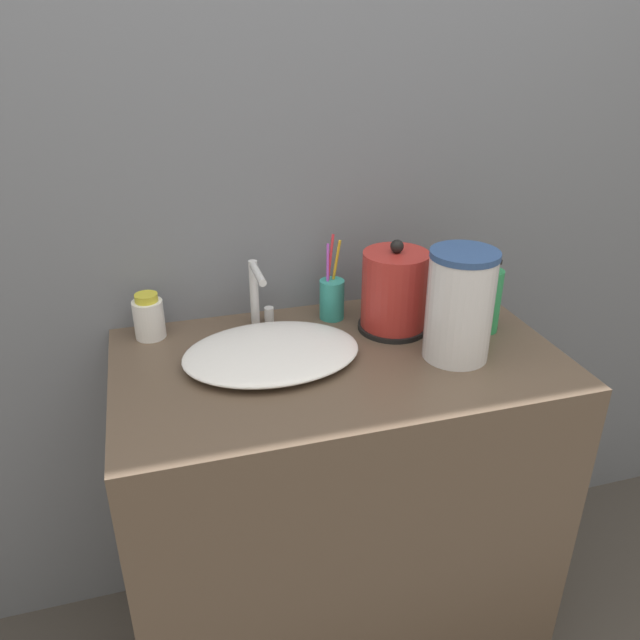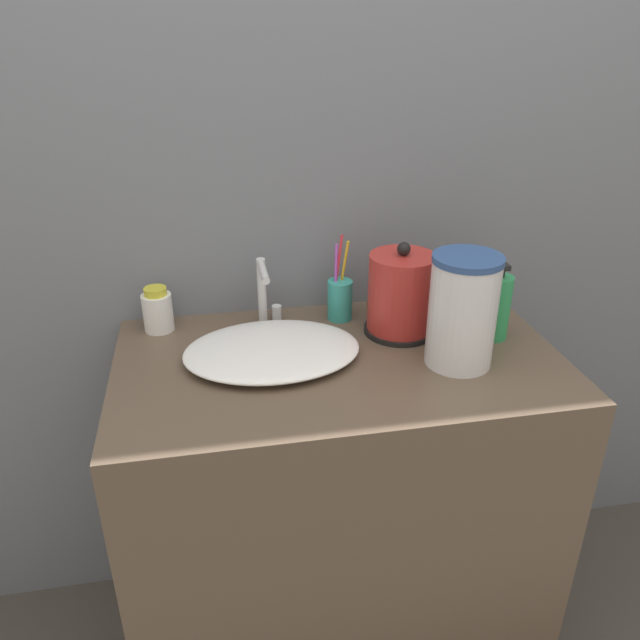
{
  "view_description": "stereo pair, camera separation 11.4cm",
  "coord_description": "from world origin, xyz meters",
  "px_view_note": "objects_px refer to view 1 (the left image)",
  "views": [
    {
      "loc": [
        -0.38,
        -0.88,
        1.59
      ],
      "look_at": [
        -0.04,
        0.29,
        0.99
      ],
      "focal_mm": 35.0,
      "sensor_mm": 36.0,
      "label": 1
    },
    {
      "loc": [
        -0.27,
        -0.91,
        1.59
      ],
      "look_at": [
        -0.04,
        0.29,
        0.99
      ],
      "focal_mm": 35.0,
      "sensor_mm": 36.0,
      "label": 2
    }
  ],
  "objects_px": {
    "toothbrush_cup": "(332,298)",
    "water_pitcher": "(460,305)",
    "lotion_bottle": "(487,300)",
    "electric_kettle": "(394,294)",
    "shampoo_bottle": "(149,317)",
    "faucet": "(258,292)"
  },
  "relations": [
    {
      "from": "lotion_bottle",
      "to": "electric_kettle",
      "type": "bearing_deg",
      "value": 161.84
    },
    {
      "from": "shampoo_bottle",
      "to": "faucet",
      "type": "bearing_deg",
      "value": -3.8
    },
    {
      "from": "toothbrush_cup",
      "to": "water_pitcher",
      "type": "height_order",
      "value": "water_pitcher"
    },
    {
      "from": "faucet",
      "to": "shampoo_bottle",
      "type": "distance_m",
      "value": 0.27
    },
    {
      "from": "electric_kettle",
      "to": "toothbrush_cup",
      "type": "xyz_separation_m",
      "value": [
        -0.13,
        0.1,
        -0.04
      ]
    },
    {
      "from": "faucet",
      "to": "toothbrush_cup",
      "type": "height_order",
      "value": "toothbrush_cup"
    },
    {
      "from": "faucet",
      "to": "lotion_bottle",
      "type": "relative_size",
      "value": 0.87
    },
    {
      "from": "electric_kettle",
      "to": "lotion_bottle",
      "type": "height_order",
      "value": "electric_kettle"
    },
    {
      "from": "shampoo_bottle",
      "to": "water_pitcher",
      "type": "distance_m",
      "value": 0.72
    },
    {
      "from": "electric_kettle",
      "to": "water_pitcher",
      "type": "xyz_separation_m",
      "value": [
        0.08,
        -0.17,
        0.03
      ]
    },
    {
      "from": "faucet",
      "to": "water_pitcher",
      "type": "xyz_separation_m",
      "value": [
        0.4,
        -0.27,
        0.03
      ]
    },
    {
      "from": "electric_kettle",
      "to": "water_pitcher",
      "type": "height_order",
      "value": "water_pitcher"
    },
    {
      "from": "faucet",
      "to": "water_pitcher",
      "type": "height_order",
      "value": "water_pitcher"
    },
    {
      "from": "lotion_bottle",
      "to": "water_pitcher",
      "type": "bearing_deg",
      "value": -143.27
    },
    {
      "from": "electric_kettle",
      "to": "faucet",
      "type": "bearing_deg",
      "value": 161.86
    },
    {
      "from": "toothbrush_cup",
      "to": "lotion_bottle",
      "type": "relative_size",
      "value": 1.13
    },
    {
      "from": "toothbrush_cup",
      "to": "shampoo_bottle",
      "type": "bearing_deg",
      "value": 177.43
    },
    {
      "from": "toothbrush_cup",
      "to": "shampoo_bottle",
      "type": "relative_size",
      "value": 1.95
    },
    {
      "from": "shampoo_bottle",
      "to": "water_pitcher",
      "type": "relative_size",
      "value": 0.44
    },
    {
      "from": "toothbrush_cup",
      "to": "water_pitcher",
      "type": "distance_m",
      "value": 0.35
    },
    {
      "from": "faucet",
      "to": "lotion_bottle",
      "type": "xyz_separation_m",
      "value": [
        0.53,
        -0.17,
        -0.01
      ]
    },
    {
      "from": "faucet",
      "to": "electric_kettle",
      "type": "height_order",
      "value": "electric_kettle"
    }
  ]
}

